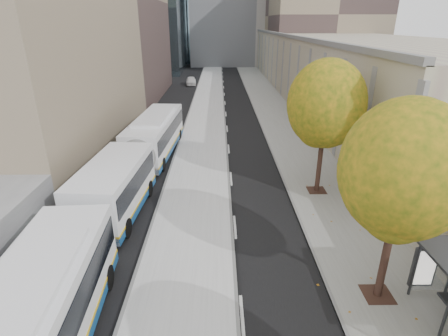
{
  "coord_description": "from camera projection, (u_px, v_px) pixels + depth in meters",
  "views": [
    {
      "loc": [
        -2.43,
        2.61,
        9.71
      ],
      "look_at": [
        -2.18,
        19.89,
        2.5
      ],
      "focal_mm": 28.0,
      "sensor_mm": 36.0,
      "label": 1
    }
  ],
  "objects": [
    {
      "name": "bus_platform",
      "position": [
        204.0,
        131.0,
        33.58
      ],
      "size": [
        4.25,
        150.0,
        0.15
      ],
      "primitive_type": "cube",
      "color": "#B9B9B9",
      "rests_on": "ground"
    },
    {
      "name": "sidewalk",
      "position": [
        287.0,
        131.0,
        33.7
      ],
      "size": [
        4.75,
        150.0,
        0.08
      ],
      "primitive_type": "cube",
      "color": "gray",
      "rests_on": "ground"
    },
    {
      "name": "building_tan",
      "position": [
        324.0,
        59.0,
        59.09
      ],
      "size": [
        18.0,
        92.0,
        8.0
      ],
      "primitive_type": "cube",
      "color": "#A08F81",
      "rests_on": "ground"
    },
    {
      "name": "tree_c",
      "position": [
        404.0,
        170.0,
        11.39
      ],
      "size": [
        4.2,
        4.2,
        7.28
      ],
      "color": "black",
      "rests_on": "sidewalk"
    },
    {
      "name": "tree_d",
      "position": [
        326.0,
        104.0,
        19.61
      ],
      "size": [
        4.4,
        4.4,
        7.6
      ],
      "color": "black",
      "rests_on": "sidewalk"
    },
    {
      "name": "bus_far",
      "position": [
        142.0,
        152.0,
        23.59
      ],
      "size": [
        3.75,
        18.02,
        2.98
      ],
      "rotation": [
        0.0,
        0.0,
        -0.06
      ],
      "color": "white",
      "rests_on": "ground"
    },
    {
      "name": "distant_car",
      "position": [
        191.0,
        81.0,
        58.58
      ],
      "size": [
        1.9,
        4.14,
        1.38
      ],
      "primitive_type": "imported",
      "rotation": [
        0.0,
        0.0,
        0.07
      ],
      "color": "silver",
      "rests_on": "ground"
    }
  ]
}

